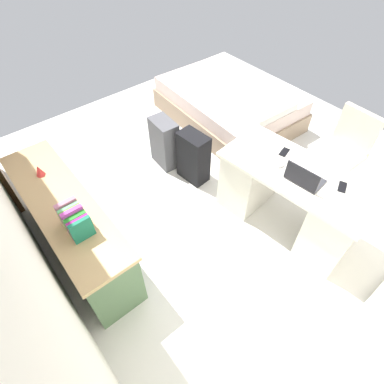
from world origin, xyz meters
TOP-DOWN VIEW (x-y plane):
  - ground_plane at (0.00, 0.00)m, footprint 5.14×5.14m
  - desk at (-0.90, -0.15)m, footprint 1.50×0.81m
  - office_chair at (-0.87, -1.07)m, footprint 0.52×0.52m
  - credenza at (0.18, 1.69)m, footprint 1.80×0.48m
  - bed at (0.87, -1.04)m, footprint 1.96×1.48m
  - suitcase_black at (0.25, 0.16)m, footprint 0.38×0.25m
  - suitcase_spare_grey at (0.68, 0.26)m, footprint 0.37×0.24m
  - laptop at (-1.00, -0.07)m, footprint 0.33×0.25m
  - computer_mouse at (-0.74, -0.08)m, footprint 0.07×0.11m
  - cell_phone_near_laptop at (-1.27, -0.28)m, footprint 0.12×0.15m
  - cell_phone_by_mouse at (-0.64, -0.26)m, footprint 0.10×0.15m
  - book_row at (-0.17, 1.69)m, footprint 0.28×0.17m
  - figurine_small at (0.60, 1.69)m, footprint 0.08×0.08m

SIDE VIEW (x-z plane):
  - ground_plane at x=0.00m, z-range 0.00..0.00m
  - bed at x=0.87m, z-range -0.05..0.53m
  - suitcase_spare_grey at x=0.68m, z-range 0.00..0.63m
  - suitcase_black at x=0.25m, z-range 0.00..0.63m
  - credenza at x=0.18m, z-range 0.00..0.72m
  - desk at x=-0.90m, z-range 0.02..0.77m
  - office_chair at x=-0.87m, z-range -0.05..0.89m
  - cell_phone_near_laptop at x=-1.27m, z-range 0.76..0.76m
  - cell_phone_by_mouse at x=-0.64m, z-range 0.76..0.76m
  - computer_mouse at x=-0.74m, z-range 0.76..0.78m
  - figurine_small at x=0.60m, z-range 0.72..0.83m
  - laptop at x=-1.00m, z-range 0.70..0.91m
  - book_row at x=-0.17m, z-range 0.71..0.94m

